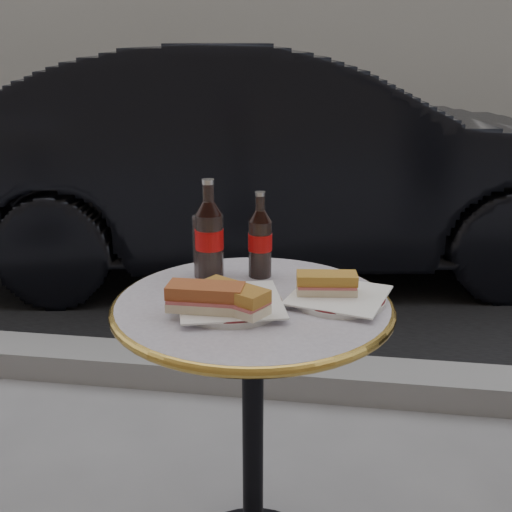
# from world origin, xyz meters

# --- Properties ---
(asphalt_road) EXTENTS (40.00, 8.00, 0.00)m
(asphalt_road) POSITION_xyz_m (0.00, 5.00, 0.00)
(asphalt_road) COLOR black
(asphalt_road) RESTS_ON ground
(curb) EXTENTS (40.00, 0.20, 0.12)m
(curb) POSITION_xyz_m (0.00, 0.90, 0.05)
(curb) COLOR gray
(curb) RESTS_ON ground
(bistro_table) EXTENTS (0.62, 0.62, 0.73)m
(bistro_table) POSITION_xyz_m (0.00, 0.00, 0.37)
(bistro_table) COLOR #BAB2C4
(bistro_table) RESTS_ON ground
(plate_left) EXTENTS (0.25, 0.25, 0.01)m
(plate_left) POSITION_xyz_m (-0.04, -0.04, 0.74)
(plate_left) COLOR silver
(plate_left) RESTS_ON bistro_table
(plate_right) EXTENTS (0.28, 0.28, 0.01)m
(plate_right) POSITION_xyz_m (0.19, 0.03, 0.74)
(plate_right) COLOR silver
(plate_right) RESTS_ON bistro_table
(sandwich_left_a) EXTENTS (0.16, 0.07, 0.05)m
(sandwich_left_a) POSITION_xyz_m (-0.08, -0.10, 0.77)
(sandwich_left_a) COLOR #A04F28
(sandwich_left_a) RESTS_ON plate_left
(sandwich_left_b) EXTENTS (0.16, 0.13, 0.05)m
(sandwich_left_b) POSITION_xyz_m (-0.03, -0.09, 0.77)
(sandwich_left_b) COLOR #A9702B
(sandwich_left_b) RESTS_ON plate_left
(sandwich_right) EXTENTS (0.14, 0.08, 0.05)m
(sandwich_right) POSITION_xyz_m (0.16, 0.03, 0.77)
(sandwich_right) COLOR #B8812E
(sandwich_right) RESTS_ON plate_right
(cola_bottle_left) EXTENTS (0.07, 0.07, 0.24)m
(cola_bottle_left) POSITION_xyz_m (-0.12, 0.12, 0.85)
(cola_bottle_left) COLOR black
(cola_bottle_left) RESTS_ON bistro_table
(cola_bottle_right) EXTENTS (0.07, 0.07, 0.21)m
(cola_bottle_right) POSITION_xyz_m (-0.01, 0.16, 0.84)
(cola_bottle_right) COLOR black
(cola_bottle_right) RESTS_ON bistro_table
(cola_glass) EXTENTS (0.10, 0.10, 0.15)m
(cola_glass) POSITION_xyz_m (-0.13, 0.14, 0.81)
(cola_glass) COLOR black
(cola_glass) RESTS_ON bistro_table
(parked_car) EXTENTS (2.01, 4.02, 1.26)m
(parked_car) POSITION_xyz_m (-0.20, 2.32, 0.63)
(parked_car) COLOR black
(parked_car) RESTS_ON ground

